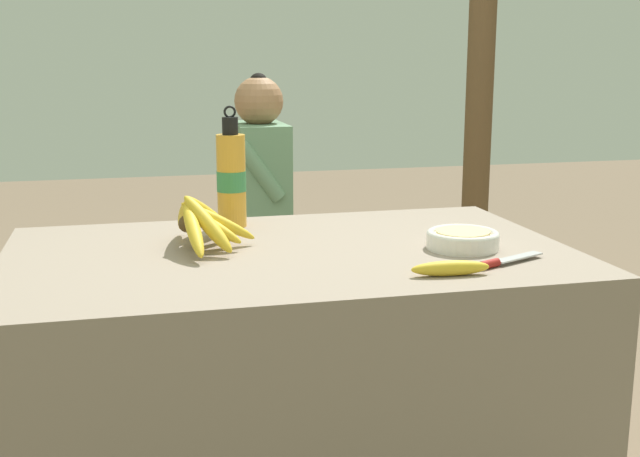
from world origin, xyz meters
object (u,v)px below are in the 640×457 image
object	(u,v)px
seated_vendor	(250,192)
support_post_far	(481,67)
banana_bunch_ripe	(202,221)
loose_banana_front	(450,268)
wooden_bench	(225,262)
knife	(502,261)
water_bottle	(231,178)
banana_bunch_green	(120,239)
serving_bowl	(463,238)

from	to	relation	value
seated_vendor	support_post_far	xyz separation A→B (m)	(1.10, 0.26, 0.49)
banana_bunch_ripe	support_post_far	bearing A→B (deg)	45.55
loose_banana_front	seated_vendor	xyz separation A→B (m)	(-0.21, 1.57, -0.08)
seated_vendor	loose_banana_front	bearing A→B (deg)	97.06
wooden_bench	knife	bearing A→B (deg)	-73.24
water_bottle	banana_bunch_green	distance (m)	1.09
wooden_bench	banana_bunch_green	distance (m)	0.43
banana_bunch_ripe	seated_vendor	bearing A→B (deg)	75.61
banana_bunch_ripe	seated_vendor	distance (m)	1.22
water_bottle	seated_vendor	distance (m)	0.97
loose_banana_front	knife	distance (m)	0.16
knife	wooden_bench	world-z (taller)	knife
serving_bowl	wooden_bench	xyz separation A→B (m)	(-0.44, 1.37, -0.38)
water_bottle	knife	xyz separation A→B (m)	(0.55, -0.58, -0.13)
banana_bunch_green	support_post_far	size ratio (longest dim) A/B	0.14
water_bottle	knife	distance (m)	0.81
banana_bunch_ripe	support_post_far	xyz separation A→B (m)	(1.41, 1.43, 0.36)
knife	seated_vendor	size ratio (longest dim) A/B	0.18
knife	seated_vendor	xyz separation A→B (m)	(-0.36, 1.51, -0.07)
serving_bowl	seated_vendor	size ratio (longest dim) A/B	0.17
seated_vendor	serving_bowl	bearing A→B (deg)	103.67
loose_banana_front	banana_bunch_green	bearing A→B (deg)	114.36
banana_bunch_ripe	knife	xyz separation A→B (m)	(0.66, -0.33, -0.06)
serving_bowl	knife	xyz separation A→B (m)	(0.02, -0.17, -0.02)
banana_bunch_green	support_post_far	bearing A→B (deg)	7.74
serving_bowl	wooden_bench	size ratio (longest dim) A/B	0.11
seated_vendor	knife	bearing A→B (deg)	102.94
support_post_far	seated_vendor	bearing A→B (deg)	-166.93
water_bottle	knife	bearing A→B (deg)	-46.28
banana_bunch_ripe	wooden_bench	xyz separation A→B (m)	(0.20, 1.21, -0.43)
loose_banana_front	seated_vendor	size ratio (longest dim) A/B	0.17
knife	seated_vendor	bearing A→B (deg)	79.44
water_bottle	loose_banana_front	world-z (taller)	water_bottle
banana_bunch_ripe	serving_bowl	distance (m)	0.66
water_bottle	knife	world-z (taller)	water_bottle
wooden_bench	support_post_far	xyz separation A→B (m)	(1.21, 0.22, 0.78)
banana_bunch_green	serving_bowl	bearing A→B (deg)	-58.06
serving_bowl	water_bottle	bearing A→B (deg)	142.64
banana_bunch_ripe	seated_vendor	world-z (taller)	seated_vendor
banana_bunch_ripe	loose_banana_front	size ratio (longest dim) A/B	1.98
serving_bowl	banana_bunch_ripe	bearing A→B (deg)	165.92
loose_banana_front	banana_bunch_green	world-z (taller)	loose_banana_front
knife	wooden_bench	bearing A→B (deg)	82.81
support_post_far	water_bottle	bearing A→B (deg)	-137.54
knife	wooden_bench	xyz separation A→B (m)	(-0.46, 1.54, -0.37)
banana_bunch_green	support_post_far	distance (m)	1.77
serving_bowl	seated_vendor	bearing A→B (deg)	104.12
seated_vendor	banana_bunch_ripe	bearing A→B (deg)	75.17
loose_banana_front	support_post_far	bearing A→B (deg)	63.79
water_bottle	banana_bunch_green	bearing A→B (deg)	108.57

